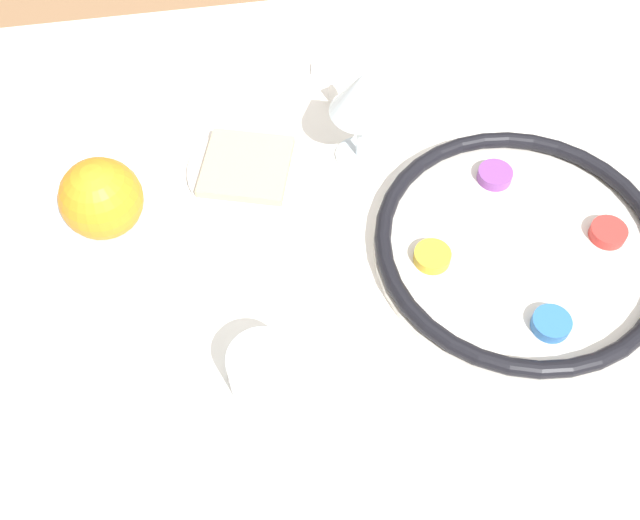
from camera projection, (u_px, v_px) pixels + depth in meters
ground_plane at (388, 419)px, 1.53m from camera, size 8.00×8.00×0.00m
dining_table at (405, 338)px, 1.23m from camera, size 1.54×0.86×0.71m
seder_plate at (521, 245)px, 0.88m from camera, size 0.35×0.35×0.03m
wine_glass at (362, 96)px, 0.89m from camera, size 0.08×0.08×0.14m
fruit_stand at (94, 267)px, 0.78m from camera, size 0.20×0.20×0.11m
orange_fruit at (101, 199)px, 0.75m from camera, size 0.08×0.08×0.08m
bread_plate at (247, 169)px, 0.96m from camera, size 0.15×0.15×0.02m
napkin_roll at (380, 81)px, 1.03m from camera, size 0.15×0.08×0.04m
cup_near at (264, 371)px, 0.78m from camera, size 0.07×0.07×0.06m
spoon at (369, 71)px, 1.06m from camera, size 0.16×0.05×0.01m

